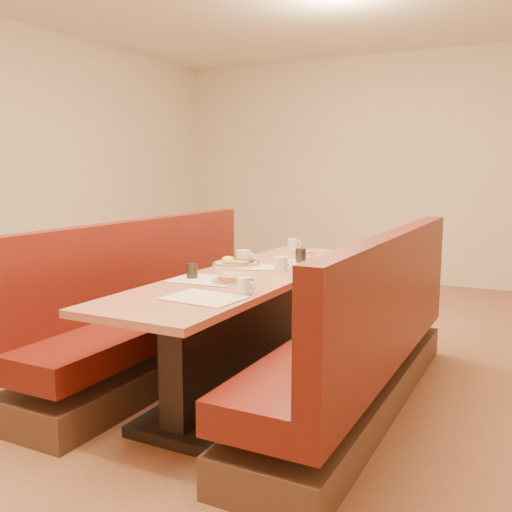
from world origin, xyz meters
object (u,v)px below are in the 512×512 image
at_px(soda_tumbler_near, 192,271).
at_px(soda_tumbler_mid, 301,256).
at_px(coffee_mug_d, 293,244).
at_px(pancake_plate, 233,280).
at_px(booth_right, 362,349).
at_px(coffee_mug_b, 244,257).
at_px(coffee_mug_a, 245,286).
at_px(eggs_plate, 236,263).
at_px(coffee_mug_c, 281,264).
at_px(diner_table, 251,331).
at_px(booth_left, 158,319).

distance_m(soda_tumbler_near, soda_tumbler_mid, 0.91).
distance_m(coffee_mug_d, soda_tumbler_mid, 0.67).
bearing_deg(pancake_plate, coffee_mug_d, 100.00).
xyz_separation_m(booth_right, soda_tumbler_mid, (-0.61, 0.52, 0.44)).
distance_m(coffee_mug_b, soda_tumbler_near, 0.58).
relative_size(coffee_mug_a, soda_tumbler_mid, 1.12).
distance_m(pancake_plate, eggs_plate, 0.59).
xyz_separation_m(pancake_plate, coffee_mug_b, (-0.25, 0.58, 0.03)).
distance_m(coffee_mug_c, coffee_mug_d, 1.00).
bearing_deg(soda_tumbler_mid, coffee_mug_d, 118.53).
bearing_deg(coffee_mug_a, coffee_mug_c, 119.02).
height_order(eggs_plate, coffee_mug_c, coffee_mug_c).
bearing_deg(eggs_plate, diner_table, -41.34).
bearing_deg(soda_tumbler_near, booth_right, 18.52).
bearing_deg(soda_tumbler_near, booth_left, 147.48).
height_order(coffee_mug_b, soda_tumbler_near, coffee_mug_b).
bearing_deg(soda_tumbler_mid, coffee_mug_c, -87.31).
height_order(coffee_mug_c, soda_tumbler_near, same).
xyz_separation_m(coffee_mug_a, coffee_mug_d, (-0.46, 1.66, -0.00)).
bearing_deg(coffee_mug_c, pancake_plate, -112.33).
bearing_deg(eggs_plate, coffee_mug_b, 67.45).
xyz_separation_m(eggs_plate, coffee_mug_c, (0.36, -0.04, 0.03)).
relative_size(diner_table, booth_left, 1.00).
height_order(eggs_plate, soda_tumbler_mid, soda_tumbler_mid).
bearing_deg(booth_right, soda_tumbler_near, -161.48).
bearing_deg(booth_left, coffee_mug_b, 25.90).
bearing_deg(coffee_mug_a, booth_right, 68.92).
xyz_separation_m(coffee_mug_b, coffee_mug_c, (0.33, -0.11, -0.00)).
relative_size(pancake_plate, eggs_plate, 0.75).
xyz_separation_m(coffee_mug_c, coffee_mug_d, (-0.34, 0.95, -0.00)).
relative_size(eggs_plate, soda_tumbler_mid, 3.11).
distance_m(coffee_mug_c, soda_tumbler_mid, 0.36).
xyz_separation_m(coffee_mug_a, coffee_mug_b, (-0.45, 0.82, 0.01)).
distance_m(diner_table, soda_tumbler_mid, 0.68).
bearing_deg(soda_tumbler_near, coffee_mug_c, 52.50).
relative_size(booth_left, soda_tumbler_near, 27.06).
bearing_deg(diner_table, soda_tumbler_near, -125.29).
bearing_deg(booth_right, coffee_mug_c, 165.44).
height_order(coffee_mug_a, coffee_mug_c, coffee_mug_c).
bearing_deg(coffee_mug_b, coffee_mug_d, 83.78).
height_order(pancake_plate, eggs_plate, eggs_plate).
xyz_separation_m(coffee_mug_b, soda_tumbler_mid, (0.31, 0.25, -0.00)).
xyz_separation_m(coffee_mug_a, soda_tumbler_mid, (-0.14, 1.07, 0.01)).
relative_size(booth_left, booth_right, 1.00).
height_order(diner_table, coffee_mug_b, coffee_mug_b).
bearing_deg(pancake_plate, coffee_mug_b, 113.01).
bearing_deg(coffee_mug_a, coffee_mug_b, 138.30).
relative_size(booth_right, soda_tumbler_near, 27.06).
xyz_separation_m(booth_right, coffee_mug_b, (-0.93, 0.26, 0.44)).
relative_size(soda_tumbler_near, soda_tumbler_mid, 0.89).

